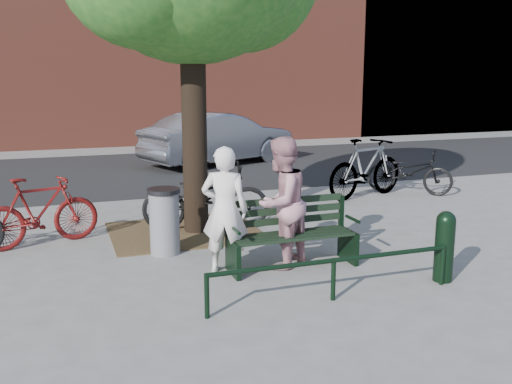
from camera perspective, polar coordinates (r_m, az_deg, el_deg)
name	(u,v)px	position (r m, az deg, el deg)	size (l,w,h in m)	color
ground	(292,267)	(7.80, 3.66, -7.53)	(90.00, 90.00, 0.00)	gray
dirt_pit	(185,232)	(9.52, -7.13, -3.96)	(2.40, 2.00, 0.02)	brown
road	(171,169)	(15.75, -8.49, 2.25)	(40.00, 7.00, 0.01)	black
park_bench	(291,232)	(7.72, 3.48, -4.00)	(1.74, 0.54, 0.97)	black
guard_railing	(334,267)	(6.64, 7.78, -7.42)	(3.06, 0.06, 0.51)	black
person_left	(225,210)	(7.41, -3.14, -1.82)	(0.61, 0.40, 1.67)	silver
person_right	(281,203)	(7.60, 2.51, -1.08)	(0.86, 0.67, 1.77)	#B67D86
bollard	(445,244)	(7.54, 18.34, -4.95)	(0.24, 0.24, 0.90)	black
litter_bin	(164,221)	(8.34, -9.14, -2.87)	(0.47, 0.47, 0.96)	gray
bicycle_b	(39,211)	(9.20, -20.84, -1.83)	(0.50, 1.78, 1.07)	#540D0C
bicycle_c	(206,197)	(9.54, -5.03, -0.50)	(0.74, 2.12, 1.11)	black
bicycle_d	(366,168)	(12.19, 10.94, 2.38)	(0.59, 2.10, 1.26)	gray
bicycle_e	(410,172)	(12.84, 15.10, 1.97)	(0.64, 1.83, 0.96)	black
parked_car	(219,138)	(16.52, -3.73, 5.40)	(1.59, 4.56, 1.50)	slate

